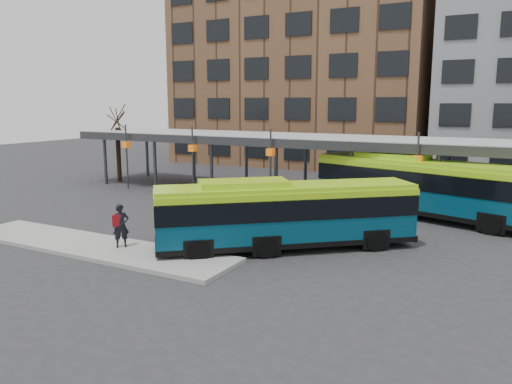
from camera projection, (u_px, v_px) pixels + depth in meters
name	position (u px, v px, depth m)	size (l,w,h in m)	color
ground	(233.00, 248.00, 22.27)	(120.00, 120.00, 0.00)	#28282B
boarding_island	(93.00, 246.00, 22.20)	(14.00, 3.00, 0.18)	gray
canopy	(332.00, 141.00, 32.77)	(40.00, 6.53, 4.80)	#999B9E
tree	(118.00, 152.00, 40.61)	(1.64, 1.64, 5.60)	black
building_brick	(306.00, 58.00, 52.74)	(26.00, 14.00, 22.00)	brown
bus_front	(285.00, 213.00, 21.82)	(10.25, 9.15, 3.13)	#073C53
bus_rear	(423.00, 185.00, 27.98)	(12.95, 6.19, 3.50)	#073C53
pedestrian	(121.00, 225.00, 21.61)	(0.80, 0.82, 1.90)	black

